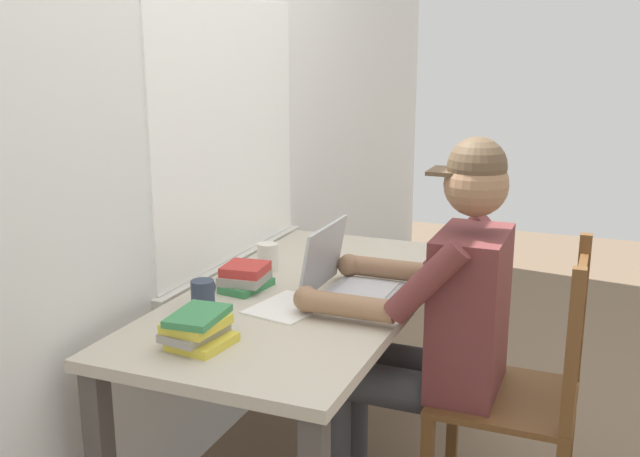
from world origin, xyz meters
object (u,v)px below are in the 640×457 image
wooden_chair (523,397)px  coffee_mug_dark (203,294)px  computer_mouse (386,271)px  book_stack_main (198,329)px  desk (307,315)px  seated_person (435,316)px  laptop (346,280)px  book_stack_side (245,277)px  coffee_mug_white (268,257)px

wooden_chair → coffee_mug_dark: (-0.26, 0.95, 0.29)m
computer_mouse → book_stack_main: (-0.79, 0.29, 0.03)m
desk → seated_person: 0.45m
laptop → book_stack_side: laptop is taller
desk → coffee_mug_dark: size_ratio=13.53×
book_stack_main → wooden_chair: bearing=-57.7°
wooden_chair → computer_mouse: bearing=62.0°
seated_person → wooden_chair: 0.36m
coffee_mug_dark → book_stack_side: 0.22m
wooden_chair → book_stack_main: wooden_chair is taller
book_stack_side → seated_person: bearing=-85.9°
desk → wooden_chair: (-0.02, -0.72, -0.15)m
computer_mouse → desk: bearing=142.9°
wooden_chair → laptop: (0.02, 0.58, 0.30)m
desk → wooden_chair: wooden_chair is taller
wooden_chair → coffee_mug_white: bearing=79.3°
computer_mouse → coffee_mug_dark: (-0.54, 0.43, 0.03)m
coffee_mug_white → book_stack_main: 0.71m
coffee_mug_white → coffee_mug_dark: bearing=178.9°
laptop → computer_mouse: size_ratio=3.30×
coffee_mug_dark → wooden_chair: bearing=-74.7°
coffee_mug_white → coffee_mug_dark: coffee_mug_white is taller
desk → wooden_chair: bearing=-91.4°
desk → seated_person: (-0.02, -0.44, 0.07)m
seated_person → wooden_chair: seated_person is taller
wooden_chair → coffee_mug_dark: wooden_chair is taller
seated_person → coffee_mug_white: (0.18, 0.66, 0.07)m
book_stack_side → desk: bearing=-72.3°
coffee_mug_white → book_stack_main: coffee_mug_white is taller
coffee_mug_dark → book_stack_main: (-0.26, -0.14, 0.00)m
laptop → desk: bearing=89.9°
seated_person → book_stack_side: bearing=94.1°
desk → coffee_mug_white: coffee_mug_white is taller
seated_person → desk: bearing=87.7°
wooden_chair → coffee_mug_white: 1.00m
coffee_mug_white → coffee_mug_dark: size_ratio=1.02×
laptop → book_stack_main: (-0.53, 0.23, -0.01)m
seated_person → laptop: size_ratio=3.78×
seated_person → laptop: 0.31m
seated_person → book_stack_main: (-0.52, 0.54, 0.07)m
coffee_mug_dark → book_stack_side: (0.22, -0.03, -0.00)m
computer_mouse → book_stack_side: 0.51m
wooden_chair → computer_mouse: wooden_chair is taller
desk → laptop: bearing=-90.1°
book_stack_main → book_stack_side: 0.48m
computer_mouse → wooden_chair: bearing=-118.0°
laptop → seated_person: bearing=-93.3°
coffee_mug_dark → computer_mouse: bearing=-38.4°
coffee_mug_white → book_stack_main: size_ratio=0.58×
computer_mouse → book_stack_side: book_stack_side is taller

